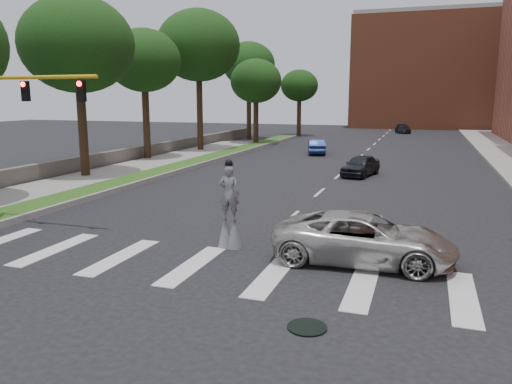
% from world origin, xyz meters
% --- Properties ---
extents(ground_plane, '(160.00, 160.00, 0.00)m').
position_xyz_m(ground_plane, '(0.00, 0.00, 0.00)').
color(ground_plane, black).
rests_on(ground_plane, ground).
extents(grass_median, '(2.00, 60.00, 0.25)m').
position_xyz_m(grass_median, '(-11.50, 20.00, 0.12)').
color(grass_median, '#275217').
rests_on(grass_median, ground).
extents(median_curb, '(0.20, 60.00, 0.28)m').
position_xyz_m(median_curb, '(-10.45, 20.00, 0.14)').
color(median_curb, gray).
rests_on(median_curb, ground).
extents(sidewalk_left, '(4.00, 60.00, 0.18)m').
position_xyz_m(sidewalk_left, '(-14.50, 10.00, 0.09)').
color(sidewalk_left, gray).
rests_on(sidewalk_left, ground).
extents(stone_wall, '(0.50, 56.00, 1.10)m').
position_xyz_m(stone_wall, '(-17.00, 22.00, 0.55)').
color(stone_wall, '#59544C').
rests_on(stone_wall, ground).
extents(manhole, '(0.90, 0.90, 0.04)m').
position_xyz_m(manhole, '(3.00, -2.00, 0.02)').
color(manhole, black).
rests_on(manhole, ground).
extents(building_backdrop, '(26.00, 14.00, 18.00)m').
position_xyz_m(building_backdrop, '(6.00, 78.00, 9.00)').
color(building_backdrop, '#A05132').
rests_on(building_backdrop, ground).
extents(traffic_signal, '(5.30, 0.23, 6.20)m').
position_xyz_m(traffic_signal, '(-9.78, 3.00, 4.15)').
color(traffic_signal, black).
rests_on(traffic_signal, ground).
extents(stilt_performer, '(0.84, 0.55, 3.05)m').
position_xyz_m(stilt_performer, '(-0.89, 3.10, 1.26)').
color(stilt_performer, black).
rests_on(stilt_performer, ground).
extents(suv_crossing, '(5.64, 2.70, 1.55)m').
position_xyz_m(suv_crossing, '(3.63, 3.00, 0.78)').
color(suv_crossing, beige).
rests_on(suv_crossing, ground).
extents(car_near, '(2.47, 4.28, 1.37)m').
position_xyz_m(car_near, '(1.35, 20.61, 0.68)').
color(car_near, black).
rests_on(car_near, ground).
extents(car_mid, '(2.42, 4.37, 1.36)m').
position_xyz_m(car_mid, '(-4.01, 32.20, 0.68)').
color(car_mid, navy).
rests_on(car_mid, ground).
extents(car_far, '(2.63, 4.60, 1.26)m').
position_xyz_m(car_far, '(2.13, 62.25, 0.63)').
color(car_far, black).
rests_on(car_far, ground).
extents(tree_2, '(6.89, 6.89, 11.17)m').
position_xyz_m(tree_2, '(-15.18, 14.13, 8.20)').
color(tree_2, black).
rests_on(tree_2, ground).
extents(tree_3, '(5.82, 5.82, 10.40)m').
position_xyz_m(tree_3, '(-16.17, 23.36, 7.87)').
color(tree_3, black).
rests_on(tree_3, ground).
extents(tree_4, '(7.67, 7.67, 13.00)m').
position_xyz_m(tree_4, '(-14.97, 30.98, 9.70)').
color(tree_4, black).
rests_on(tree_4, ground).
extents(tree_5, '(6.24, 6.24, 11.56)m').
position_xyz_m(tree_5, '(-15.18, 45.37, 8.84)').
color(tree_5, black).
rests_on(tree_5, ground).
extents(tree_6, '(5.46, 5.46, 9.08)m').
position_xyz_m(tree_6, '(-12.17, 39.13, 6.71)').
color(tree_6, black).
rests_on(tree_6, ground).
extents(tree_7, '(4.85, 4.85, 8.62)m').
position_xyz_m(tree_7, '(-10.71, 52.52, 6.49)').
color(tree_7, black).
rests_on(tree_7, ground).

